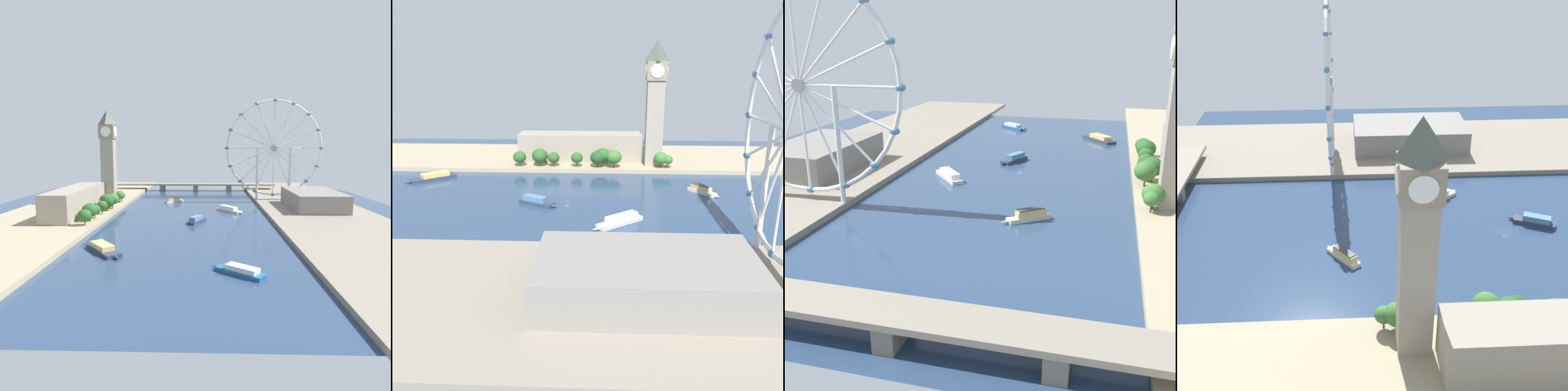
# 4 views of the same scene
# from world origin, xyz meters

# --- Properties ---
(ground_plane) EXTENTS (389.60, 389.60, 0.00)m
(ground_plane) POSITION_xyz_m (0.00, 0.00, 0.00)
(ground_plane) COLOR navy
(riverbank_left) EXTENTS (90.00, 520.00, 3.00)m
(riverbank_left) POSITION_xyz_m (-109.80, 0.00, 1.50)
(riverbank_left) COLOR tan
(riverbank_left) RESTS_ON ground_plane
(riverbank_right) EXTENTS (90.00, 520.00, 3.00)m
(riverbank_right) POSITION_xyz_m (109.80, 0.00, 1.50)
(riverbank_right) COLOR gray
(riverbank_right) RESTS_ON ground_plane
(clock_tower) EXTENTS (15.23, 15.23, 89.46)m
(clock_tower) POSITION_xyz_m (-80.42, 57.75, 49.71)
(clock_tower) COLOR gray
(clock_tower) RESTS_ON riverbank_left
(parliament_block) EXTENTS (22.00, 94.64, 21.32)m
(parliament_block) POSITION_xyz_m (-94.11, 2.43, 13.66)
(parliament_block) COLOR gray
(parliament_block) RESTS_ON riverbank_left
(tree_row_embankment) EXTENTS (15.05, 118.09, 13.86)m
(tree_row_embankment) POSITION_xyz_m (-71.97, 9.99, 10.66)
(tree_row_embankment) COLOR #513823
(tree_row_embankment) RESTS_ON riverbank_left
(ferris_wheel) EXTENTS (101.58, 3.20, 103.02)m
(ferris_wheel) POSITION_xyz_m (83.41, 89.29, 55.31)
(ferris_wheel) COLOR silver
(ferris_wheel) RESTS_ON riverbank_right
(riverside_hall) EXTENTS (42.55, 75.31, 15.22)m
(riverside_hall) POSITION_xyz_m (110.20, 37.03, 10.61)
(riverside_hall) COLOR gray
(riverside_hall) RESTS_ON riverbank_right
(river_bridge) EXTENTS (201.60, 15.59, 9.52)m
(river_bridge) POSITION_xyz_m (-0.00, 179.83, 7.42)
(river_bridge) COLOR gray
(river_bridge) RESTS_ON ground_plane
(tour_boat_0) EXTENTS (23.24, 27.01, 4.89)m
(tour_boat_0) POSITION_xyz_m (34.48, 30.29, 2.07)
(tour_boat_0) COLOR beige
(tour_boat_0) RESTS_ON ground_plane
(tour_boat_1) EXTENTS (26.35, 31.12, 4.79)m
(tour_boat_1) POSITION_xyz_m (-43.44, -96.77, 1.96)
(tour_boat_1) COLOR #2D384C
(tour_boat_1) RESTS_ON ground_plane
(tour_boat_2) EXTENTS (20.35, 17.21, 5.37)m
(tour_boat_2) POSITION_xyz_m (-19.62, 83.06, 2.25)
(tour_boat_2) COLOR beige
(tour_boat_2) RESTS_ON ground_plane
(tour_boat_3) EXTENTS (25.32, 21.13, 4.21)m
(tour_boat_3) POSITION_xyz_m (29.42, -130.03, 1.77)
(tour_boat_3) COLOR #235684
(tour_boat_3) RESTS_ON ground_plane
(tour_boat_4) EXTENTS (14.56, 24.27, 5.21)m
(tour_boat_4) POSITION_xyz_m (6.50, -16.89, 2.18)
(tour_boat_4) COLOR #2D384C
(tour_boat_4) RESTS_ON ground_plane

